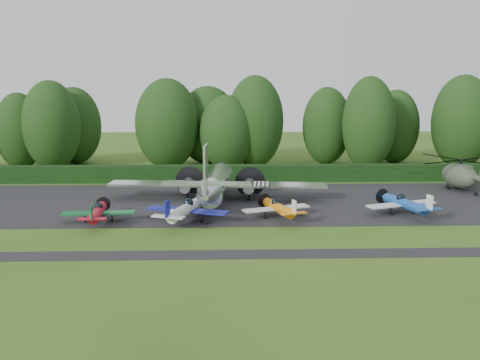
{
  "coord_description": "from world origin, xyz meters",
  "views": [
    {
      "loc": [
        -1.79,
        -42.23,
        12.43
      ],
      "look_at": [
        -0.26,
        9.02,
        2.5
      ],
      "focal_mm": 40.0,
      "sensor_mm": 36.0,
      "label": 1
    }
  ],
  "objects_px": {
    "transport_plane": "(216,183)",
    "light_plane_blue": "(404,203)",
    "light_plane_white": "(186,210)",
    "helicopter": "(460,174)",
    "light_plane_red": "(98,212)",
    "light_plane_orange": "(278,208)"
  },
  "relations": [
    {
      "from": "transport_plane",
      "to": "light_plane_blue",
      "type": "relative_size",
      "value": 3.1
    },
    {
      "from": "light_plane_red",
      "to": "helicopter",
      "type": "xyz_separation_m",
      "value": [
        36.93,
        12.45,
        0.9
      ]
    },
    {
      "from": "light_plane_white",
      "to": "light_plane_orange",
      "type": "bearing_deg",
      "value": -11.96
    },
    {
      "from": "light_plane_red",
      "to": "light_plane_white",
      "type": "relative_size",
      "value": 0.85
    },
    {
      "from": "helicopter",
      "to": "light_plane_red",
      "type": "bearing_deg",
      "value": -149.84
    },
    {
      "from": "light_plane_red",
      "to": "helicopter",
      "type": "relative_size",
      "value": 0.51
    },
    {
      "from": "light_plane_blue",
      "to": "helicopter",
      "type": "xyz_separation_m",
      "value": [
        9.66,
        10.45,
        0.8
      ]
    },
    {
      "from": "helicopter",
      "to": "light_plane_blue",
      "type": "bearing_deg",
      "value": -121.21
    },
    {
      "from": "light_plane_orange",
      "to": "light_plane_blue",
      "type": "xyz_separation_m",
      "value": [
        11.6,
        0.86,
        0.09
      ]
    },
    {
      "from": "transport_plane",
      "to": "light_plane_blue",
      "type": "xyz_separation_m",
      "value": [
        17.19,
        -5.36,
        -0.89
      ]
    },
    {
      "from": "light_plane_white",
      "to": "light_plane_red",
      "type": "bearing_deg",
      "value": 160.45
    },
    {
      "from": "light_plane_white",
      "to": "light_plane_blue",
      "type": "distance_m",
      "value": 19.85
    },
    {
      "from": "light_plane_blue",
      "to": "helicopter",
      "type": "distance_m",
      "value": 14.26
    },
    {
      "from": "light_plane_white",
      "to": "light_plane_orange",
      "type": "distance_m",
      "value": 8.23
    },
    {
      "from": "light_plane_white",
      "to": "helicopter",
      "type": "height_order",
      "value": "helicopter"
    },
    {
      "from": "transport_plane",
      "to": "light_plane_red",
      "type": "bearing_deg",
      "value": -148.98
    },
    {
      "from": "helicopter",
      "to": "light_plane_orange",
      "type": "bearing_deg",
      "value": -140.45
    },
    {
      "from": "light_plane_orange",
      "to": "helicopter",
      "type": "distance_m",
      "value": 24.1
    },
    {
      "from": "light_plane_white",
      "to": "light_plane_blue",
      "type": "xyz_separation_m",
      "value": [
        19.75,
        1.97,
        -0.08
      ]
    },
    {
      "from": "light_plane_blue",
      "to": "helicopter",
      "type": "relative_size",
      "value": 0.56
    },
    {
      "from": "transport_plane",
      "to": "light_plane_red",
      "type": "relative_size",
      "value": 3.41
    },
    {
      "from": "transport_plane",
      "to": "helicopter",
      "type": "bearing_deg",
      "value": 5.66
    }
  ]
}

